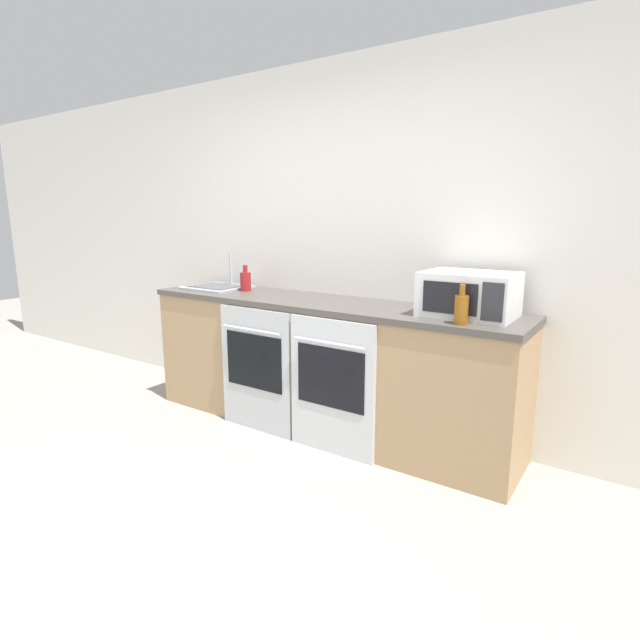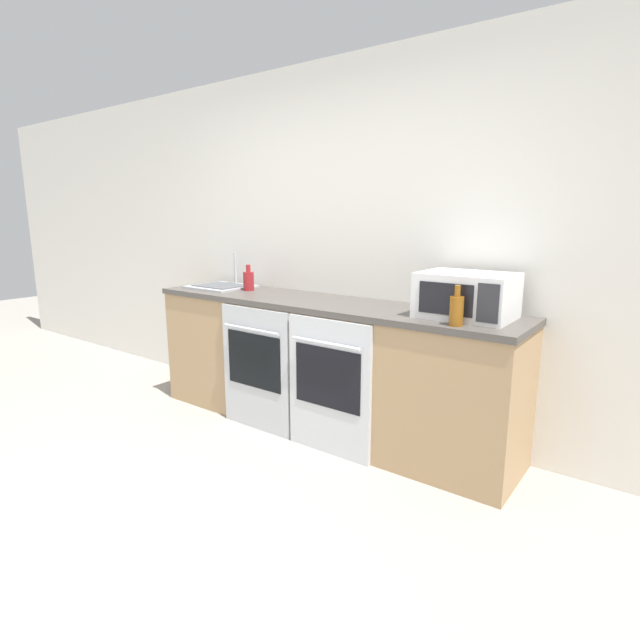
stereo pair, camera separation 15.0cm
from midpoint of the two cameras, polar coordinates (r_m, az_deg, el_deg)
ground_plane at (r=2.74m, az=-20.55°, el=-22.62°), size 16.00×16.00×0.00m
wall_back at (r=3.70m, az=4.47°, el=8.41°), size 10.00×0.06×2.60m
counter_back at (r=3.58m, az=1.49°, el=-5.19°), size 2.79×0.61×0.94m
oven_left at (r=3.58m, az=-6.19°, el=-5.56°), size 0.62×0.06×0.89m
oven_right at (r=3.20m, az=2.33°, el=-7.64°), size 0.62×0.06×0.89m
microwave at (r=3.02m, az=17.79°, el=2.69°), size 0.52×0.39×0.26m
bottle_amber at (r=2.78m, az=16.83°, el=1.11°), size 0.07×0.07×0.22m
bottle_red at (r=3.97m, az=-7.09°, el=4.52°), size 0.09×0.09×0.20m
sink at (r=4.18m, az=-10.20°, el=3.88°), size 0.47×0.42×0.27m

